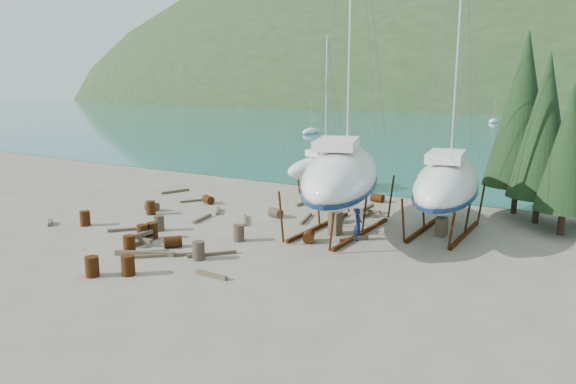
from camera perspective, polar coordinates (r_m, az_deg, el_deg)
The scene contains 47 objects.
ground at distance 27.38m, azimuth -4.58°, elevation -5.37°, with size 600.00×600.00×0.00m, color #6C6055.
far_house_left at distance 224.24m, azimuth 12.42°, elevation 9.80°, with size 6.60×5.60×5.60m.
far_house_center at distance 214.07m, azimuth 22.67°, elevation 9.14°, with size 6.60×5.60×5.60m.
cypress_near_right at distance 33.24m, azimuth 26.59°, elevation 6.59°, with size 3.60×3.60×10.00m.
cypress_mid_right at distance 31.20m, azimuth 28.82°, elevation 4.54°, with size 3.06×3.06×8.50m.
cypress_back_left at distance 35.35m, azimuth 24.61°, elevation 8.39°, with size 4.14×4.14×11.50m.
moored_boat_left at distance 93.31m, azimuth 2.56°, elevation 6.72°, with size 2.00×5.00×6.05m.
moored_boat_mid at distance 101.46m, azimuth 28.82°, elevation 5.71°, with size 2.00×5.00×6.05m.
moored_boat_far at distance 133.35m, azimuth 21.87°, elevation 7.31°, with size 2.00×5.00×6.05m.
large_sailboat_near at distance 28.38m, azimuth 5.95°, elevation 2.02°, with size 7.86×13.51×20.45m.
large_sailboat_far at distance 29.27m, azimuth 17.23°, elevation 0.98°, with size 4.88×11.39×17.44m.
small_sailboat_shore at distance 40.00m, azimuth 3.92°, elevation 2.82°, with size 4.05×7.75×11.85m.
worker at distance 27.35m, azimuth 7.78°, elevation -3.59°, with size 0.63×0.41×1.72m, color #121C4F.
drum_0 at distance 32.32m, azimuth -21.62°, elevation -2.74°, with size 0.58×0.58×0.88m, color #51270D.
drum_2 at distance 36.28m, azimuth -8.86°, elevation -0.84°, with size 0.58×0.58×0.88m, color #51270D.
drum_3 at distance 23.60m, azimuth -20.94°, elevation -7.74°, with size 0.58×0.58×0.88m, color #51270D.
drum_4 at distance 36.92m, azimuth 9.91°, elevation -0.66°, with size 0.58×0.58×0.88m, color #51270D.
drum_5 at distance 27.15m, azimuth -5.48°, elevation -4.56°, with size 0.58×0.58×0.88m, color #2D2823.
drum_6 at distance 26.93m, azimuth 2.33°, elevation -4.99°, with size 0.58×0.58×0.88m, color #51270D.
drum_7 at distance 23.25m, azimuth -17.35°, elevation -7.79°, with size 0.58×0.58×0.88m, color #51270D.
drum_8 at distance 33.86m, azimuth -15.00°, elevation -1.71°, with size 0.58×0.58×0.88m, color #51270D.
drum_9 at distance 32.06m, azimuth -1.37°, elevation -2.32°, with size 0.58×0.58×0.88m, color #2D2823.
drum_10 at distance 28.14m, azimuth -15.87°, elevation -4.38°, with size 0.58×0.58×0.88m, color #51270D.
drum_11 at distance 30.90m, azimuth 5.45°, elevation -2.89°, with size 0.58×0.58×0.88m, color #2D2823.
drum_12 at distance 26.67m, azimuth -12.68°, elevation -5.43°, with size 0.58×0.58×0.88m, color #51270D.
drum_13 at distance 26.28m, azimuth -17.22°, elevation -5.57°, with size 0.58×0.58×0.88m, color #51270D.
drum_14 at distance 28.44m, azimuth -14.83°, elevation -4.16°, with size 0.58×0.58×0.88m, color #51270D.
drum_15 at distance 34.92m, azimuth -14.88°, elevation -1.56°, with size 0.58×0.58×0.88m, color #2D2823.
drum_16 at distance 29.90m, azimuth -14.14°, elevation -3.37°, with size 0.58×0.58×0.88m, color #2D2823.
drum_17 at distance 24.52m, azimuth -9.90°, elevation -6.43°, with size 0.58×0.58×0.88m, color #2D2823.
timber_1 at distance 27.43m, azimuth 7.27°, elevation -5.19°, with size 0.19×1.74×0.19m, color brown.
timber_2 at distance 40.70m, azimuth -12.43°, elevation 0.07°, with size 0.19×2.33×0.19m, color brown.
timber_3 at distance 25.34m, azimuth -13.53°, elevation -6.87°, with size 0.15×2.80×0.15m, color brown.
timber_4 at distance 31.91m, azimuth -9.49°, elevation -2.91°, with size 0.17×2.08×0.17m, color brown.
timber_5 at distance 25.10m, azimuth -8.43°, elevation -6.83°, with size 0.16×2.37×0.16m, color brown.
timber_6 at distance 35.72m, azimuth 1.81°, elevation -1.22°, with size 0.19×1.86×0.19m, color brown.
timber_7 at distance 22.36m, azimuth -8.51°, elevation -9.11°, with size 0.17×1.61×0.17m, color brown.
timber_8 at distance 33.68m, azimuth -7.80°, elevation -2.09°, with size 0.19×1.75×0.19m, color brown.
timber_9 at distance 37.92m, azimuth 4.27°, elevation -0.54°, with size 0.15×2.24×0.15m, color brown.
timber_10 at distance 31.49m, azimuth 2.02°, elevation -2.96°, with size 0.16×2.60×0.16m, color brown.
timber_11 at distance 31.23m, azimuth -4.76°, elevation -3.13°, with size 0.15×2.41×0.15m, color brown.
timber_12 at distance 30.43m, azimuth -17.40°, elevation -3.99°, with size 0.17×2.14×0.17m, color brown.
timber_13 at distance 33.47m, azimuth -24.91°, elevation -3.13°, with size 0.22×1.11×0.22m, color brown.
timber_15 at distance 37.21m, azimuth -10.12°, elevation -0.92°, with size 0.15×2.45×0.15m, color brown.
timber_16 at distance 25.73m, azimuth -15.63°, elevation -6.60°, with size 0.23×2.93×0.23m, color brown.
timber_pile_fore at distance 27.56m, azimuth -16.25°, elevation -5.04°, with size 1.80×1.80×0.60m.
timber_pile_aft at distance 32.83m, azimuth 8.77°, elevation -2.10°, with size 1.80×1.80×0.60m.
Camera 1 is at (15.69, -21.02, 7.84)m, focal length 32.00 mm.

